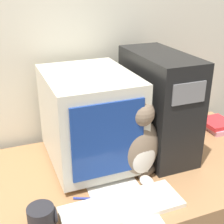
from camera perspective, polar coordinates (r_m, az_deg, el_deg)
name	(u,v)px	position (r m, az deg, el deg)	size (l,w,h in m)	color
wall_back	(74,39)	(1.59, -6.95, 13.19)	(7.00, 0.05, 2.50)	beige
crt_monitor	(90,118)	(1.37, -4.12, -1.10)	(0.36, 0.47, 0.42)	beige
computer_tower	(158,104)	(1.47, 8.40, 1.46)	(0.21, 0.46, 0.48)	black
keyboard	(122,207)	(1.19, 1.86, -16.93)	(0.45, 0.16, 0.02)	silver
cat	(138,144)	(1.30, 4.69, -5.83)	(0.29, 0.22, 0.36)	#7A6651
book_stack	(216,125)	(1.83, 18.56, -2.21)	(0.15, 0.18, 0.05)	pink
pen	(90,199)	(1.24, -3.96, -15.53)	(0.12, 0.06, 0.01)	navy
paper_sheet	(123,205)	(1.21, 2.00, -16.62)	(0.23, 0.31, 0.00)	white
mug	(42,218)	(1.13, -12.69, -18.34)	(0.10, 0.09, 0.08)	#232328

